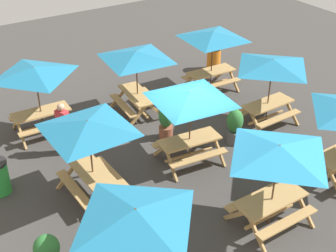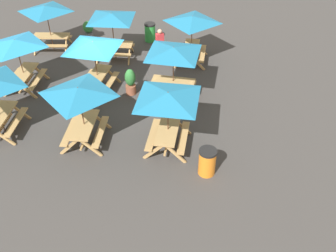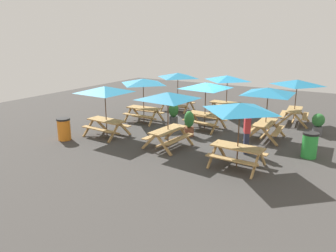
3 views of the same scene
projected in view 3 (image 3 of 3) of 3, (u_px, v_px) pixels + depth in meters
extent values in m
plane|color=#3D3A38|center=(202.00, 130.00, 16.02)|extent=(29.48, 29.48, 0.00)
cube|color=tan|center=(266.00, 123.00, 14.48)|extent=(0.76, 1.82, 0.05)
cube|color=tan|center=(253.00, 127.00, 14.82)|extent=(0.32, 1.81, 0.04)
cube|color=tan|center=(278.00, 131.00, 14.30)|extent=(0.32, 1.81, 0.04)
cube|color=tan|center=(261.00, 126.00, 15.40)|extent=(0.80, 0.09, 0.81)
cube|color=tan|center=(277.00, 128.00, 15.06)|extent=(0.80, 0.09, 0.81)
cube|color=tan|center=(252.00, 134.00, 14.10)|extent=(0.80, 0.09, 0.81)
cube|color=tan|center=(269.00, 136.00, 13.75)|extent=(0.80, 0.09, 0.81)
cube|color=tan|center=(265.00, 134.00, 14.62)|extent=(0.12, 1.56, 0.06)
cylinder|color=brown|center=(266.00, 114.00, 14.37)|extent=(0.04, 0.04, 2.30)
pyramid|color=teal|center=(268.00, 91.00, 14.10)|extent=(2.83, 2.83, 0.28)
cube|color=tan|center=(168.00, 130.00, 13.39)|extent=(0.85, 1.85, 0.05)
cube|color=tan|center=(157.00, 134.00, 13.78)|extent=(0.41, 1.82, 0.04)
cube|color=tan|center=(179.00, 139.00, 13.16)|extent=(0.41, 1.82, 0.04)
cube|color=tan|center=(172.00, 132.00, 14.31)|extent=(0.80, 0.13, 0.81)
cube|color=tan|center=(186.00, 135.00, 13.89)|extent=(0.80, 0.13, 0.81)
cube|color=tan|center=(149.00, 142.00, 13.09)|extent=(0.80, 0.13, 0.81)
cube|color=tan|center=(164.00, 145.00, 12.68)|extent=(0.80, 0.13, 0.81)
cube|color=tan|center=(168.00, 142.00, 13.53)|extent=(0.20, 1.56, 0.06)
cylinder|color=brown|center=(168.00, 120.00, 13.28)|extent=(0.04, 0.04, 2.30)
pyramid|color=teal|center=(168.00, 96.00, 13.01)|extent=(2.82, 2.82, 0.28)
cube|color=tan|center=(106.00, 120.00, 14.89)|extent=(1.83, 0.78, 0.05)
cube|color=tan|center=(115.00, 124.00, 15.40)|extent=(1.81, 0.34, 0.04)
cube|color=tan|center=(98.00, 129.00, 14.53)|extent=(1.81, 0.34, 0.04)
cube|color=tan|center=(125.00, 129.00, 14.86)|extent=(0.10, 0.80, 0.81)
cube|color=tan|center=(114.00, 133.00, 14.28)|extent=(0.10, 0.80, 0.81)
cube|color=tan|center=(100.00, 124.00, 15.70)|extent=(0.10, 0.80, 0.81)
cube|color=tan|center=(89.00, 127.00, 15.11)|extent=(0.10, 0.80, 0.81)
cube|color=tan|center=(107.00, 131.00, 15.03)|extent=(1.56, 0.14, 0.06)
cylinder|color=brown|center=(106.00, 111.00, 14.78)|extent=(0.04, 0.04, 2.30)
pyramid|color=teal|center=(105.00, 89.00, 14.50)|extent=(2.83, 2.83, 0.28)
cube|color=tan|center=(226.00, 103.00, 18.74)|extent=(1.81, 0.74, 0.05)
cube|color=tan|center=(229.00, 106.00, 19.28)|extent=(1.80, 0.30, 0.04)
cube|color=tan|center=(223.00, 109.00, 18.36)|extent=(1.80, 0.30, 0.04)
cube|color=tan|center=(241.00, 109.00, 18.77)|extent=(0.08, 0.80, 0.81)
cube|color=tan|center=(237.00, 112.00, 18.16)|extent=(0.08, 0.80, 0.81)
cube|color=tan|center=(216.00, 106.00, 19.53)|extent=(0.08, 0.80, 0.81)
cube|color=tan|center=(211.00, 109.00, 18.92)|extent=(0.08, 0.80, 0.81)
cube|color=tan|center=(226.00, 111.00, 18.88)|extent=(1.56, 0.10, 0.06)
cylinder|color=brown|center=(227.00, 96.00, 18.63)|extent=(0.04, 0.04, 2.30)
pyramid|color=#268CC6|center=(228.00, 78.00, 18.36)|extent=(2.04, 2.04, 0.28)
cube|color=tan|center=(144.00, 108.00, 17.37)|extent=(1.82, 0.76, 0.05)
cube|color=tan|center=(149.00, 111.00, 17.91)|extent=(1.81, 0.32, 0.04)
cube|color=tan|center=(138.00, 115.00, 16.99)|extent=(1.81, 0.32, 0.04)
cube|color=tan|center=(160.00, 115.00, 17.41)|extent=(0.09, 0.80, 0.81)
cube|color=tan|center=(153.00, 118.00, 16.80)|extent=(0.09, 0.80, 0.81)
cube|color=tan|center=(136.00, 112.00, 18.15)|extent=(0.09, 0.80, 0.81)
cube|color=tan|center=(128.00, 114.00, 17.54)|extent=(0.09, 0.80, 0.81)
cube|color=tan|center=(144.00, 117.00, 17.51)|extent=(1.56, 0.12, 0.06)
cylinder|color=brown|center=(144.00, 100.00, 17.26)|extent=(0.04, 0.04, 2.30)
pyramid|color=teal|center=(143.00, 81.00, 16.99)|extent=(2.06, 2.06, 0.28)
cube|color=tan|center=(178.00, 99.00, 19.95)|extent=(1.83, 0.77, 0.05)
cube|color=tan|center=(182.00, 102.00, 20.49)|extent=(1.81, 0.33, 0.04)
cube|color=tan|center=(173.00, 105.00, 19.57)|extent=(1.81, 0.33, 0.04)
cube|color=tan|center=(192.00, 105.00, 19.99)|extent=(0.09, 0.80, 0.81)
cube|color=tan|center=(186.00, 107.00, 19.38)|extent=(0.09, 0.80, 0.81)
cube|color=tan|center=(169.00, 102.00, 20.72)|extent=(0.09, 0.80, 0.81)
cube|color=tan|center=(164.00, 104.00, 20.11)|extent=(0.09, 0.80, 0.81)
cube|color=tan|center=(178.00, 107.00, 20.09)|extent=(1.56, 0.13, 0.06)
cylinder|color=brown|center=(178.00, 92.00, 19.84)|extent=(0.04, 0.04, 2.30)
pyramid|color=teal|center=(178.00, 75.00, 19.57)|extent=(2.08, 2.08, 0.28)
cube|color=tan|center=(205.00, 114.00, 16.02)|extent=(1.86, 0.88, 0.05)
cube|color=tan|center=(210.00, 118.00, 16.52)|extent=(1.82, 0.44, 0.04)
cube|color=tan|center=(199.00, 122.00, 15.68)|extent=(1.82, 0.44, 0.04)
cube|color=tan|center=(222.00, 122.00, 15.95)|extent=(0.14, 0.80, 0.81)
cube|color=tan|center=(215.00, 126.00, 15.39)|extent=(0.14, 0.80, 0.81)
cube|color=tan|center=(195.00, 118.00, 16.86)|extent=(0.14, 0.80, 0.81)
cube|color=tan|center=(187.00, 121.00, 16.30)|extent=(0.14, 0.80, 0.81)
cube|color=tan|center=(205.00, 124.00, 16.16)|extent=(1.56, 0.23, 0.06)
cylinder|color=brown|center=(205.00, 106.00, 15.91)|extent=(0.04, 0.04, 2.30)
pyramid|color=teal|center=(206.00, 85.00, 15.64)|extent=(2.81, 2.81, 0.28)
cube|color=tan|center=(295.00, 110.00, 16.99)|extent=(0.89, 1.86, 0.05)
cube|color=tan|center=(283.00, 114.00, 17.30)|extent=(0.45, 1.82, 0.04)
cube|color=tan|center=(305.00, 116.00, 16.84)|extent=(0.45, 1.82, 0.04)
cube|color=tan|center=(288.00, 113.00, 17.92)|extent=(0.80, 0.14, 0.81)
cube|color=tan|center=(302.00, 114.00, 17.62)|extent=(0.80, 0.14, 0.81)
cube|color=tan|center=(285.00, 119.00, 16.56)|extent=(0.80, 0.14, 0.81)
cube|color=tan|center=(300.00, 121.00, 16.26)|extent=(0.80, 0.14, 0.81)
cube|color=tan|center=(293.00, 119.00, 17.13)|extent=(0.23, 1.56, 0.06)
cylinder|color=brown|center=(295.00, 102.00, 16.88)|extent=(0.04, 0.04, 2.30)
pyramid|color=teal|center=(297.00, 82.00, 16.61)|extent=(2.20, 2.20, 0.28)
cube|color=tan|center=(238.00, 147.00, 11.34)|extent=(1.82, 0.76, 0.05)
cube|color=tan|center=(243.00, 150.00, 11.86)|extent=(1.81, 0.32, 0.04)
cube|color=tan|center=(231.00, 160.00, 10.98)|extent=(1.81, 0.32, 0.04)
cube|color=tan|center=(262.00, 158.00, 11.32)|extent=(0.09, 0.80, 0.81)
cube|color=tan|center=(255.00, 165.00, 10.73)|extent=(0.09, 0.80, 0.81)
cube|color=tan|center=(221.00, 150.00, 12.15)|extent=(0.09, 0.80, 0.81)
cube|color=tan|center=(212.00, 156.00, 11.56)|extent=(0.09, 0.80, 0.81)
cube|color=tan|center=(237.00, 161.00, 11.48)|extent=(1.56, 0.12, 0.06)
cylinder|color=brown|center=(238.00, 136.00, 11.23)|extent=(0.04, 0.04, 2.30)
pyramid|color=teal|center=(240.00, 107.00, 10.96)|extent=(2.07, 2.07, 0.28)
cylinder|color=green|center=(310.00, 146.00, 12.32)|extent=(0.56, 0.56, 0.90)
cylinder|color=black|center=(311.00, 134.00, 12.19)|extent=(0.59, 0.59, 0.08)
cylinder|color=orange|center=(64.00, 130.00, 14.40)|extent=(0.56, 0.56, 0.90)
cylinder|color=black|center=(63.00, 119.00, 14.27)|extent=(0.59, 0.59, 0.08)
cylinder|color=#59595B|center=(317.00, 131.00, 15.19)|extent=(0.44, 0.44, 0.40)
ellipsoid|color=#2D7233|center=(318.00, 120.00, 15.06)|extent=(0.56, 0.56, 0.61)
cylinder|color=#935138|center=(189.00, 132.00, 15.03)|extent=(0.44, 0.44, 0.40)
ellipsoid|color=#2D7233|center=(189.00, 119.00, 14.87)|extent=(0.45, 0.45, 0.77)
cylinder|color=#59595B|center=(174.00, 121.00, 16.97)|extent=(0.44, 0.44, 0.40)
ellipsoid|color=#2D7233|center=(174.00, 110.00, 16.82)|extent=(0.51, 0.51, 0.76)
cube|color=#2D334C|center=(246.00, 143.00, 12.75)|extent=(0.29, 0.33, 0.85)
cube|color=red|center=(247.00, 125.00, 12.56)|extent=(0.36, 0.42, 0.60)
sphere|color=tan|center=(248.00, 115.00, 12.45)|extent=(0.22, 0.22, 0.22)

